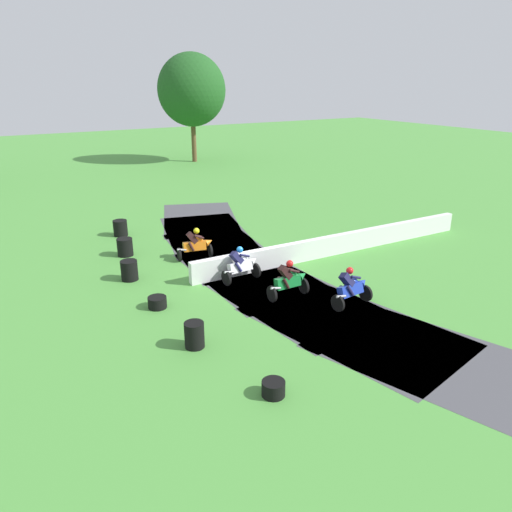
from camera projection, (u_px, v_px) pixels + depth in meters
name	position (u px, v px, depth m)	size (l,w,h in m)	color
ground_plane	(249.00, 272.00, 20.02)	(120.00, 120.00, 0.00)	#4C933D
track_asphalt	(263.00, 269.00, 20.33)	(6.99, 24.94, 0.01)	#47474C
safety_barrier	(339.00, 244.00, 22.06)	(0.30, 14.63, 0.90)	white
motorcycle_lead_orange	(196.00, 244.00, 21.33)	(1.71, 0.93, 1.42)	black
motorcycle_chase_white	(241.00, 265.00, 19.08)	(1.68, 0.91, 1.42)	black
motorcycle_trailing_green	(289.00, 280.00, 17.59)	(1.68, 0.69, 1.42)	black
motorcycle_fourth_blue	(352.00, 288.00, 17.02)	(1.68, 0.94, 1.42)	black
tire_stack_near	(120.00, 228.00, 24.53)	(0.70, 0.70, 0.80)	black
tire_stack_mid_a	(125.00, 247.00, 21.77)	(0.70, 0.70, 0.80)	black
tire_stack_mid_b	(129.00, 270.00, 19.15)	(0.66, 0.66, 0.80)	black
tire_stack_far	(157.00, 302.00, 16.89)	(0.66, 0.66, 0.40)	black
tire_stack_extra_a	(194.00, 335.00, 14.35)	(0.60, 0.60, 0.80)	black
tire_stack_extra_b	(273.00, 388.00, 12.22)	(0.61, 0.61, 0.40)	black
tree_far_left	(192.00, 90.00, 44.09)	(6.20, 6.20, 9.76)	brown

